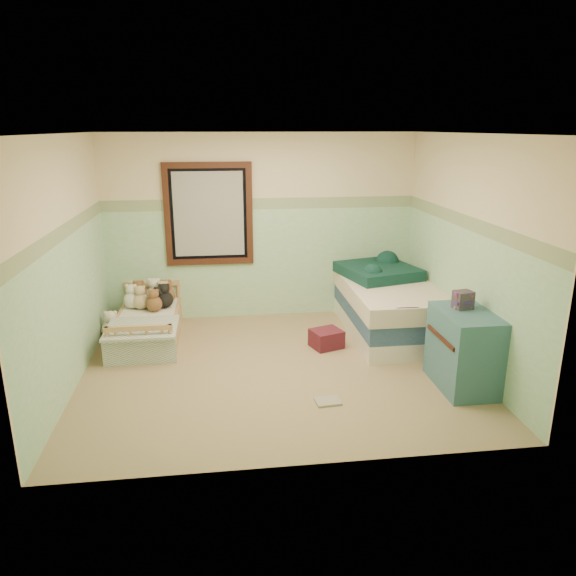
{
  "coord_description": "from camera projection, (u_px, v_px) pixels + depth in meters",
  "views": [
    {
      "loc": [
        -0.57,
        -5.43,
        2.56
      ],
      "look_at": [
        0.18,
        0.35,
        0.82
      ],
      "focal_mm": 33.63,
      "sensor_mm": 36.0,
      "label": 1
    }
  ],
  "objects": [
    {
      "name": "red_pillow",
      "position": [
        326.0,
        339.0,
        6.51
      ],
      "size": [
        0.43,
        0.4,
        0.22
      ],
      "primitive_type": "cube",
      "rotation": [
        0.0,
        0.0,
        0.34
      ],
      "color": "maroon",
      "rests_on": "floor"
    },
    {
      "name": "patchwork_quilt",
      "position": [
        142.0,
        328.0,
        6.24
      ],
      "size": [
        0.81,
        0.75,
        0.03
      ],
      "primitive_type": "cube",
      "color": "#6F92BC",
      "rests_on": "toddler_mattress"
    },
    {
      "name": "wall_front",
      "position": [
        302.0,
        316.0,
        3.9
      ],
      "size": [
        4.2,
        0.04,
        2.5
      ],
      "primitive_type": "cube",
      "color": "beige",
      "rests_on": "floor"
    },
    {
      "name": "plush_floor_cream",
      "position": [
        112.0,
        330.0,
        6.74
      ],
      "size": [
        0.25,
        0.25,
        0.25
      ],
      "primitive_type": "sphere",
      "color": "#F0E2C7",
      "rests_on": "floor"
    },
    {
      "name": "plush_floor_tan",
      "position": [
        123.0,
        353.0,
        6.1
      ],
      "size": [
        0.22,
        0.22,
        0.22
      ],
      "primitive_type": "sphere",
      "color": "#C9B284",
      "rests_on": "floor"
    },
    {
      "name": "toddler_bed_frame",
      "position": [
        148.0,
        332.0,
        6.75
      ],
      "size": [
        0.75,
        1.49,
        0.19
      ],
      "primitive_type": "cube",
      "color": "#A17E46",
      "rests_on": "floor"
    },
    {
      "name": "plush_bed_tan",
      "position": [
        141.0,
        301.0,
        6.91
      ],
      "size": [
        0.21,
        0.21,
        0.21
      ],
      "primitive_type": "sphere",
      "color": "#C9B284",
      "rests_on": "toddler_mattress"
    },
    {
      "name": "extra_plush_5",
      "position": [
        137.0,
        295.0,
        7.15
      ],
      "size": [
        0.21,
        0.21,
        0.21
      ],
      "primitive_type": "sphere",
      "color": "silver",
      "rests_on": "toddler_mattress"
    },
    {
      "name": "floor",
      "position": [
        276.0,
        369.0,
        5.97
      ],
      "size": [
        4.2,
        3.6,
        0.02
      ],
      "primitive_type": "cube",
      "color": "#9C8463",
      "rests_on": "ground"
    },
    {
      "name": "toddler_mattress",
      "position": [
        147.0,
        320.0,
        6.7
      ],
      "size": [
        0.68,
        1.43,
        0.12
      ],
      "primitive_type": "cube",
      "color": "white",
      "rests_on": "toddler_bed_frame"
    },
    {
      "name": "twin_bed_frame",
      "position": [
        386.0,
        323.0,
        7.04
      ],
      "size": [
        1.03,
        2.06,
        0.22
      ],
      "primitive_type": "cube",
      "color": "white",
      "rests_on": "floor"
    },
    {
      "name": "plush_bed_brown",
      "position": [
        139.0,
        296.0,
        7.11
      ],
      "size": [
        0.22,
        0.22,
        0.22
      ],
      "primitive_type": "sphere",
      "color": "brown",
      "rests_on": "toddler_mattress"
    },
    {
      "name": "twin_mattress",
      "position": [
        388.0,
        290.0,
        6.91
      ],
      "size": [
        1.07,
        2.1,
        0.22
      ],
      "primitive_type": "cube",
      "color": "beige",
      "rests_on": "twin_boxspring"
    },
    {
      "name": "extra_plush_2",
      "position": [
        163.0,
        296.0,
        7.09
      ],
      "size": [
        0.22,
        0.22,
        0.22
      ],
      "primitive_type": "sphere",
      "color": "#C9B284",
      "rests_on": "toddler_mattress"
    },
    {
      "name": "dresser",
      "position": [
        464.0,
        350.0,
        5.44
      ],
      "size": [
        0.5,
        0.8,
        0.8
      ],
      "primitive_type": "cube",
      "color": "#3A6E70",
      "rests_on": "floor"
    },
    {
      "name": "plush_bed_dark",
      "position": [
        159.0,
        301.0,
        6.94
      ],
      "size": [
        0.2,
        0.2,
        0.2
      ],
      "primitive_type": "sphere",
      "color": "black",
      "rests_on": "toddler_mattress"
    },
    {
      "name": "wall_back",
      "position": [
        261.0,
        228.0,
        7.32
      ],
      "size": [
        4.2,
        0.04,
        2.5
      ],
      "primitive_type": "cube",
      "color": "beige",
      "rests_on": "floor"
    },
    {
      "name": "extra_plush_1",
      "position": [
        132.0,
        300.0,
        6.94
      ],
      "size": [
        0.22,
        0.22,
        0.22
      ],
      "primitive_type": "sphere",
      "color": "silver",
      "rests_on": "toddler_mattress"
    },
    {
      "name": "plush_bed_white",
      "position": [
        155.0,
        295.0,
        7.13
      ],
      "size": [
        0.23,
        0.23,
        0.23
      ],
      "primitive_type": "sphere",
      "color": "silver",
      "rests_on": "toddler_mattress"
    },
    {
      "name": "ceiling",
      "position": [
        275.0,
        132.0,
        5.24
      ],
      "size": [
        4.2,
        3.6,
        0.02
      ],
      "primitive_type": "cube",
      "color": "white",
      "rests_on": "wall_back"
    },
    {
      "name": "window_frame",
      "position": [
        209.0,
        214.0,
        7.13
      ],
      "size": [
        1.16,
        0.06,
        1.36
      ],
      "primitive_type": "cube",
      "color": "#401E13",
      "rests_on": "wall_back"
    },
    {
      "name": "floor_book",
      "position": [
        328.0,
        401.0,
        5.22
      ],
      "size": [
        0.25,
        0.2,
        0.02
      ],
      "primitive_type": "cube",
      "rotation": [
        0.0,
        0.0,
        0.09
      ],
      "color": "gold",
      "rests_on": "floor"
    },
    {
      "name": "teal_blanket",
      "position": [
        378.0,
        271.0,
        7.14
      ],
      "size": [
        1.09,
        1.12,
        0.14
      ],
      "primitive_type": "cube",
      "rotation": [
        0.0,
        0.0,
        0.26
      ],
      "color": "#0E3F37",
      "rests_on": "twin_mattress"
    },
    {
      "name": "window_blinds",
      "position": [
        209.0,
        214.0,
        7.14
      ],
      "size": [
        0.92,
        0.01,
        1.12
      ],
      "primitive_type": "cube",
      "color": "beige",
      "rests_on": "window_frame"
    },
    {
      "name": "wall_right",
      "position": [
        467.0,
        253.0,
        5.86
      ],
      "size": [
        0.04,
        3.6,
        2.5
      ],
      "primitive_type": "cube",
      "color": "beige",
      "rests_on": "floor"
    },
    {
      "name": "wall_left",
      "position": [
        65.0,
        265.0,
        5.35
      ],
      "size": [
        0.04,
        3.6,
        2.5
      ],
      "primitive_type": "cube",
      "color": "beige",
      "rests_on": "floor"
    },
    {
      "name": "extra_plush_4",
      "position": [
        154.0,
        304.0,
        6.82
      ],
      "size": [
        0.2,
        0.2,
        0.2
      ],
      "primitive_type": "sphere",
      "color": "brown",
      "rests_on": "toddler_mattress"
    },
    {
      "name": "border_strip",
      "position": [
        261.0,
        204.0,
        7.21
      ],
      "size": [
        4.2,
        0.01,
        0.15
      ],
      "primitive_type": "cube",
      "color": "#426840",
      "rests_on": "wall_back"
    },
    {
      "name": "extra_plush_3",
      "position": [
        165.0,
        300.0,
        6.96
      ],
      "size": [
        0.22,
        0.22,
        0.22
      ],
      "primitive_type": "sphere",
      "color": "black",
      "rests_on": "toddler_mattress"
    },
    {
      "name": "extra_plush_0",
      "position": [
        167.0,
        295.0,
        7.14
      ],
      "size": [
        0.22,
        0.22,
        0.22
      ],
      "primitive_type": "sphere",
      "color": "brown",
      "rests_on": "toddler_mattress"
    },
    {
      "name": "book_stack",
      "position": [
        463.0,
        300.0,
        5.42
      ],
      "size": [
        0.21,
        0.17,
        0.18
      ],
      "primitive_type": "cube",
      "rotation": [
        0.0,
        0.0,
        0.21
      ],
      "color": "#4C2F2A",
      "rests_on": "dresser"
    },
    {
      "name": "twin_boxspring",
      "position": [
        387.0,
        307.0,
        6.97
      ],
      "size": [
        1.03,
        2.06,
        0.22
      ],
      "primitive_type": "cube",
      "color": "navy",
      "rests_on": "twin_bed_frame"
    },
    {
      "name": "wainscot_mint",
      "position": [
        262.0,
        264.0,
        7.44
      ],
      "size": [
        4.2,
        0.01,
        1.5
      ],
      "primitive_type": "cube",
      "color": "#87CC8C",
      "rests_on": "floor"
    }
  ]
}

